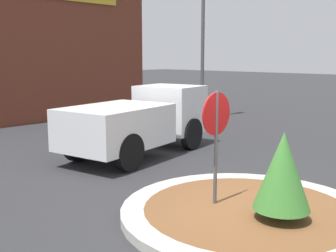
% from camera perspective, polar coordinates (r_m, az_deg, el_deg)
% --- Properties ---
extents(ground_plane, '(120.00, 120.00, 0.00)m').
position_cam_1_polar(ground_plane, '(8.14, 10.69, -12.02)').
color(ground_plane, '#2D2D30').
extents(traffic_island, '(4.72, 4.72, 0.17)m').
position_cam_1_polar(traffic_island, '(8.11, 10.71, -11.45)').
color(traffic_island, '#BCB7AD').
rests_on(traffic_island, ground_plane).
extents(stop_sign, '(0.81, 0.07, 2.32)m').
position_cam_1_polar(stop_sign, '(7.88, 6.54, -0.32)').
color(stop_sign, '#4C4C51').
rests_on(stop_sign, ground_plane).
extents(island_shrub, '(0.98, 0.98, 1.53)m').
position_cam_1_polar(island_shrub, '(7.44, 15.27, -5.88)').
color(island_shrub, brown).
rests_on(island_shrub, traffic_island).
extents(utility_truck, '(5.32, 2.81, 1.99)m').
position_cam_1_polar(utility_truck, '(12.66, -3.80, 0.84)').
color(utility_truck, white).
rests_on(utility_truck, ground_plane).
extents(storefront_building, '(12.11, 6.07, 6.67)m').
position_cam_1_polar(storefront_building, '(22.08, -20.83, 9.90)').
color(storefront_building, brown).
rests_on(storefront_building, ground_plane).
extents(light_pole, '(0.70, 0.30, 7.60)m').
position_cam_1_polar(light_pole, '(19.75, 4.75, 13.60)').
color(light_pole, '#4C4C51').
rests_on(light_pole, ground_plane).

